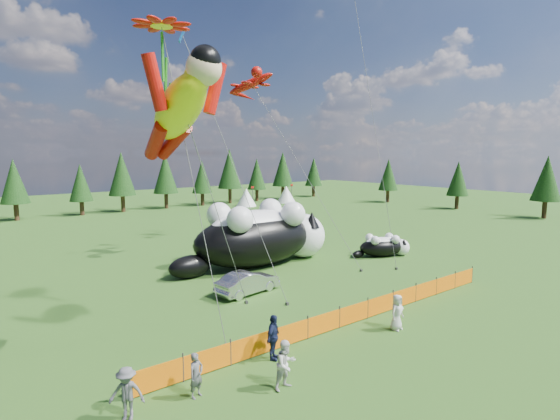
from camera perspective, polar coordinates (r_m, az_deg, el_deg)
name	(u,v)px	position (r m, az deg, el deg)	size (l,w,h in m)	color
ground	(313,306)	(24.31, 4.29, -12.43)	(160.00, 160.00, 0.00)	#123509
safety_fence	(354,313)	(22.14, 9.64, -13.17)	(22.06, 0.06, 1.10)	#262626
tree_line	(88,185)	(63.96, -23.78, 3.00)	(90.00, 4.00, 8.00)	black
festival_tents	(181,202)	(63.12, -12.81, 1.02)	(50.00, 3.20, 2.80)	white
cat_large	(262,235)	(32.37, -2.41, -3.26)	(13.08, 4.70, 4.73)	black
cat_small	(384,246)	(36.18, 13.44, -4.57)	(4.70, 3.13, 1.80)	black
car	(248,282)	(26.20, -4.23, -9.40)	(1.42, 4.08, 1.34)	silver
spectator_a	(196,375)	(16.06, -10.89, -20.43)	(0.57, 0.38, 1.57)	#505055
spectator_b	(286,365)	(16.25, 0.78, -19.53)	(0.86, 0.51, 1.77)	beige
spectator_c	(273,337)	(18.21, -0.88, -16.29)	(1.09, 0.56, 1.86)	#151C3B
spectator_d	(127,393)	(15.44, -19.39, -21.66)	(1.10, 0.57, 1.70)	#505055
spectator_e	(397,312)	(21.69, 15.02, -12.79)	(0.83, 0.54, 1.70)	beige
superhero_kite	(179,108)	(17.30, -13.03, 12.81)	(7.99, 6.62, 13.19)	#FFF20D
gecko_kite	(251,84)	(37.38, -3.86, 16.12)	(5.64, 13.91, 17.47)	#B40F09
flower_kite	(162,29)	(19.70, -15.16, 21.80)	(3.15, 3.76, 13.57)	#B40F09
diamond_kite_a	(186,44)	(26.77, -12.18, 20.41)	(3.45, 6.37, 16.24)	blue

